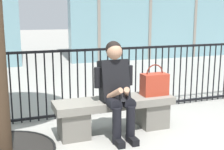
{
  "coord_description": "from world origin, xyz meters",
  "views": [
    {
      "loc": [
        -1.37,
        -3.51,
        1.52
      ],
      "look_at": [
        0.0,
        0.1,
        0.75
      ],
      "focal_mm": 47.71,
      "sensor_mm": 36.0,
      "label": 1
    }
  ],
  "objects": [
    {
      "name": "seated_person_with_phone",
      "position": [
        -0.03,
        -0.13,
        0.65
      ],
      "size": [
        0.52,
        0.66,
        1.21
      ],
      "color": "black",
      "rests_on": "ground"
    },
    {
      "name": "ground_plane",
      "position": [
        0.0,
        0.0,
        0.0
      ],
      "size": [
        60.0,
        60.0,
        0.0
      ],
      "primitive_type": "plane",
      "color": "#9E9B93"
    },
    {
      "name": "plaza_railing",
      "position": [
        -0.0,
        0.77,
        0.53
      ],
      "size": [
        8.34,
        0.04,
        1.04
      ],
      "color": "black",
      "rests_on": "ground"
    },
    {
      "name": "handbag_on_bench",
      "position": [
        0.58,
        -0.01,
        0.61
      ],
      "size": [
        0.36,
        0.19,
        0.43
      ],
      "color": "#B23823",
      "rests_on": "stone_bench"
    },
    {
      "name": "stone_bench",
      "position": [
        0.0,
        0.0,
        0.27
      ],
      "size": [
        1.6,
        0.44,
        0.45
      ],
      "color": "gray",
      "rests_on": "ground"
    }
  ]
}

